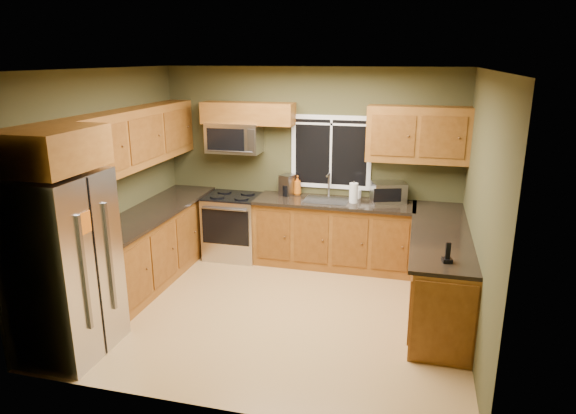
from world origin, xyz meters
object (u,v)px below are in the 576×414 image
at_px(soap_bottle_a, 297,185).
at_px(cordless_phone, 447,256).
at_px(refrigerator, 64,266).
at_px(soap_bottle_c, 291,188).
at_px(toaster_oven, 388,192).
at_px(microwave, 234,138).
at_px(coffee_maker, 288,186).
at_px(kettle, 284,185).
at_px(paper_towel_roll, 354,193).
at_px(range, 234,226).
at_px(soap_bottle_b, 358,192).

xyz_separation_m(soap_bottle_a, cordless_phone, (1.95, -2.08, -0.08)).
distance_m(refrigerator, soap_bottle_c, 3.35).
xyz_separation_m(toaster_oven, cordless_phone, (0.68, -2.01, -0.08)).
distance_m(microwave, soap_bottle_a, 1.11).
relative_size(soap_bottle_a, soap_bottle_c, 1.49).
bearing_deg(microwave, soap_bottle_c, 6.72).
height_order(refrigerator, cordless_phone, refrigerator).
distance_m(refrigerator, coffee_maker, 3.28).
distance_m(kettle, paper_towel_roll, 1.03).
relative_size(range, soap_bottle_b, 5.51).
relative_size(range, kettle, 3.29).
xyz_separation_m(refrigerator, soap_bottle_b, (2.44, 3.00, 0.12)).
relative_size(kettle, cordless_phone, 1.43).
height_order(coffee_maker, paper_towel_roll, paper_towel_roll).
bearing_deg(coffee_maker, cordless_phone, -44.27).
bearing_deg(soap_bottle_c, toaster_oven, -3.50).
bearing_deg(cordless_phone, range, 146.82).
bearing_deg(soap_bottle_b, range, -172.50).
xyz_separation_m(toaster_oven, kettle, (-1.46, 0.03, -0.00)).
bearing_deg(soap_bottle_b, microwave, -176.92).
distance_m(coffee_maker, soap_bottle_b, 0.99).
height_order(microwave, toaster_oven, microwave).
bearing_deg(kettle, refrigerator, -115.32).
relative_size(refrigerator, soap_bottle_c, 9.62).
xyz_separation_m(microwave, kettle, (0.71, 0.04, -0.66)).
height_order(refrigerator, kettle, refrigerator).
bearing_deg(toaster_oven, coffee_maker, 179.06).
distance_m(range, soap_bottle_a, 1.11).
bearing_deg(soap_bottle_a, soap_bottle_b, 1.41).
xyz_separation_m(soap_bottle_b, cordless_phone, (1.10, -2.10, -0.03)).
relative_size(range, microwave, 1.23).
relative_size(refrigerator, paper_towel_roll, 6.08).
height_order(paper_towel_roll, soap_bottle_a, paper_towel_roll).
distance_m(refrigerator, paper_towel_roll, 3.67).
bearing_deg(coffee_maker, kettle, 169.59).
bearing_deg(soap_bottle_c, kettle, -151.80).
height_order(range, paper_towel_roll, paper_towel_roll).
height_order(microwave, soap_bottle_c, microwave).
bearing_deg(range, microwave, 90.02).
xyz_separation_m(coffee_maker, kettle, (-0.06, 0.01, -0.00)).
height_order(microwave, soap_bottle_a, microwave).
xyz_separation_m(toaster_oven, soap_bottle_b, (-0.42, 0.08, -0.05)).
bearing_deg(toaster_oven, refrigerator, -134.43).
xyz_separation_m(refrigerator, soap_bottle_c, (1.49, 3.00, 0.13)).
relative_size(toaster_oven, paper_towel_roll, 1.74).
height_order(range, toaster_oven, toaster_oven).
bearing_deg(kettle, cordless_phone, -43.62).
relative_size(paper_towel_roll, cordless_phone, 1.49).
bearing_deg(coffee_maker, microwave, -177.50).
distance_m(refrigerator, toaster_oven, 4.09).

